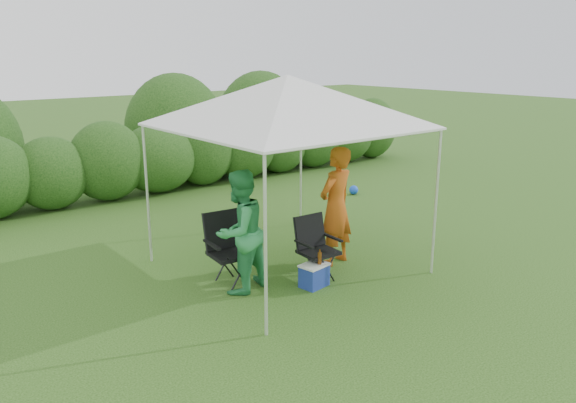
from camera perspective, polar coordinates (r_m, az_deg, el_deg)
ground at (r=8.16m, az=2.16°, el=-7.64°), size 70.00×70.00×0.00m
hedge at (r=12.94m, az=-15.04°, el=4.19°), size 16.80×1.53×1.80m
canopy at (r=7.94m, az=-0.05°, el=10.12°), size 3.10×3.10×2.83m
chair_right at (r=7.99m, az=2.75°, el=-4.26°), size 0.58×0.53×0.89m
chair_left at (r=7.82m, az=-6.13°, el=-4.28°), size 0.67×0.62×1.00m
man at (r=8.42m, az=4.88°, el=-0.47°), size 0.73×0.55×1.80m
woman at (r=7.45m, az=-4.91°, el=-3.08°), size 0.95×0.83×1.67m
cooler at (r=7.78m, az=2.67°, el=-7.48°), size 0.42×0.34×0.32m
bottle at (r=7.70m, az=3.23°, el=-5.64°), size 0.06×0.06×0.21m
lawn_toy at (r=12.75m, az=5.68°, el=1.24°), size 0.52×0.43×0.26m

